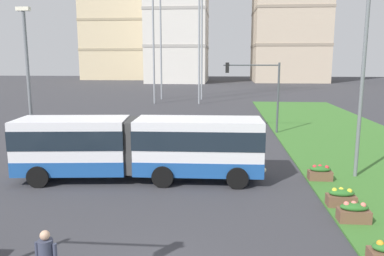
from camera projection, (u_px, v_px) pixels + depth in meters
name	position (u px, v px, depth m)	size (l,w,h in m)	color
articulated_bus	(140.00, 146.00, 18.44)	(11.98, 3.39, 3.00)	white
flower_planter_1	(354.00, 212.00, 13.57)	(1.10, 0.56, 0.74)	brown
flower_planter_2	(341.00, 197.00, 15.02)	(1.10, 0.56, 0.74)	brown
flower_planter_3	(320.00, 173.00, 18.31)	(1.10, 0.56, 0.74)	brown
traffic_light_far_right	(259.00, 84.00, 29.82)	(4.38, 0.28, 5.57)	#474C51
streetlight_left	(28.00, 80.00, 20.49)	(0.70, 0.28, 8.49)	slate
streetlight_median	(363.00, 73.00, 18.07)	(0.70, 0.28, 9.46)	slate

